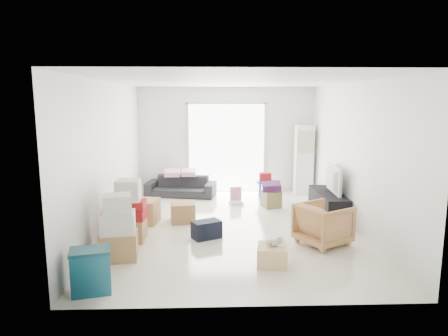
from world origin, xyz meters
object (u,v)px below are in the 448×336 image
Objects in this scene: tv_console at (328,204)px; television at (329,189)px; armchair at (323,222)px; kids_table at (265,180)px; ac_tower at (304,160)px; wood_crate at (272,255)px; storage_bins at (91,271)px; ottoman at (271,199)px; sofa at (181,183)px.

tv_console is 1.56× the size of television.
armchair is 1.22× the size of kids_table.
ac_tower is 2.07m from television.
kids_table reaches higher than tv_console.
ac_tower is at bearing 71.69° from wood_crate.
storage_bins reaches higher than tv_console.
storage_bins is at bearing -125.70° from ottoman.
kids_table is at bearing -159.23° from ac_tower.
tv_console reaches higher than ottoman.
tv_console is at bearing -49.32° from armchair.
tv_console is 3.52× the size of wood_crate.
armchair is at bearing 25.31° from storage_bins.
ac_tower is 2.31× the size of armchair.
tv_console is 1.99× the size of armchair.
ac_tower is 2.14m from tv_console.
storage_bins is 1.31× the size of wood_crate.
sofa reaches higher than television.
ottoman is at bearing -128.26° from ac_tower.
tv_console reaches higher than wood_crate.
armchair reaches higher than sofa.
armchair is 3.70m from storage_bins.
wood_crate is at bearing 150.22° from television.
television reaches higher than storage_bins.
wood_crate is (-1.53, -2.43, -0.42)m from television.
sofa is at bearing 151.56° from ottoman.
sofa is 4.62m from wood_crate.
television is 5.05m from storage_bins.
storage_bins reaches higher than ottoman.
armchair is at bearing -80.87° from kids_table.
kids_table is at bearing 91.24° from ottoman.
armchair is (-0.56, -1.61, -0.19)m from television.
ac_tower is 4.73× the size of ottoman.
armchair is 1.29m from wood_crate.
ac_tower reaches higher than tv_console.
wood_crate is (2.37, 0.76, -0.14)m from storage_bins.
storage_bins is 4.86m from ottoman.
television is 0.57× the size of sofa.
storage_bins is (-3.34, -1.58, -0.10)m from armchair.
television is at bearing -35.43° from ottoman.
armchair reaches higher than tv_console.
ottoman is (-1.01, -1.29, -0.69)m from ac_tower.
kids_table is at bearing -21.04° from armchair.
sofa is (-3.11, -0.15, -0.54)m from ac_tower.
television is 1.72× the size of storage_bins.
sofa is (-3.16, 1.89, -0.23)m from television.
sofa is at bearing 149.09° from tv_console.
tv_console is at bearing -88.60° from ac_tower.
wood_crate is at bearing 17.76° from storage_bins.
television is at bearing -20.10° from sofa.
television is at bearing 39.28° from storage_bins.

